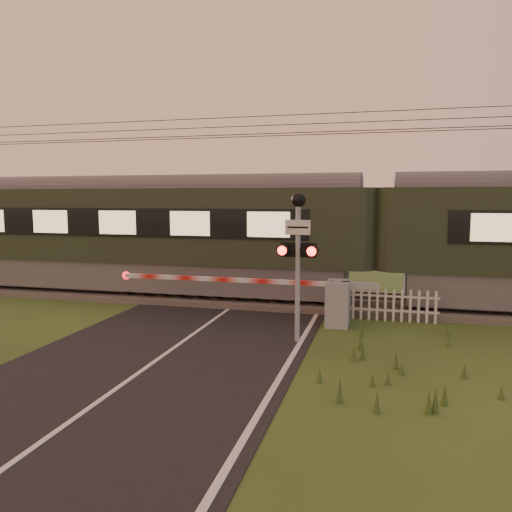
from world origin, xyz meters
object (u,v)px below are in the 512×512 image
(boom_gate, at_px, (325,300))
(crossing_signal, at_px, (298,240))
(picket_fence, at_px, (381,305))
(train, at_px, (377,236))

(boom_gate, height_order, crossing_signal, crossing_signal)
(crossing_signal, xyz_separation_m, picket_fence, (1.95, 2.66, -2.00))
(boom_gate, bearing_deg, train, 64.50)
(train, distance_m, crossing_signal, 4.88)
(train, height_order, boom_gate, train)
(train, height_order, crossing_signal, train)
(train, bearing_deg, boom_gate, -115.50)
(boom_gate, xyz_separation_m, picket_fence, (1.50, 0.82, -0.22))
(train, distance_m, boom_gate, 3.39)
(train, bearing_deg, picket_fence, -83.76)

